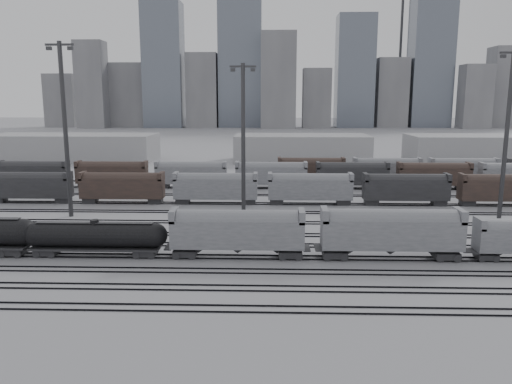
{
  "coord_description": "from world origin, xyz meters",
  "views": [
    {
      "loc": [
        1.1,
        -56.17,
        18.71
      ],
      "look_at": [
        -1.4,
        22.33,
        4.0
      ],
      "focal_mm": 35.0,
      "sensor_mm": 36.0,
      "label": 1
    }
  ],
  "objects_px": {
    "hopper_car_a": "(238,229)",
    "light_mast_c": "(243,142)",
    "tank_car_b": "(95,236)",
    "hopper_car_b": "(391,229)"
  },
  "relations": [
    {
      "from": "hopper_car_b",
      "to": "light_mast_c",
      "type": "bearing_deg",
      "value": 139.62
    },
    {
      "from": "hopper_car_a",
      "to": "light_mast_c",
      "type": "xyz_separation_m",
      "value": [
        -0.16,
        15.53,
        9.06
      ]
    },
    {
      "from": "hopper_car_a",
      "to": "light_mast_c",
      "type": "relative_size",
      "value": 0.67
    },
    {
      "from": "light_mast_c",
      "to": "tank_car_b",
      "type": "bearing_deg",
      "value": -137.52
    },
    {
      "from": "tank_car_b",
      "to": "light_mast_c",
      "type": "bearing_deg",
      "value": 42.48
    },
    {
      "from": "hopper_car_a",
      "to": "light_mast_c",
      "type": "bearing_deg",
      "value": 90.6
    },
    {
      "from": "tank_car_b",
      "to": "light_mast_c",
      "type": "height_order",
      "value": "light_mast_c"
    },
    {
      "from": "hopper_car_a",
      "to": "light_mast_c",
      "type": "distance_m",
      "value": 17.98
    },
    {
      "from": "tank_car_b",
      "to": "hopper_car_a",
      "type": "xyz_separation_m",
      "value": [
        17.12,
        0.0,
        1.01
      ]
    },
    {
      "from": "hopper_car_a",
      "to": "tank_car_b",
      "type": "bearing_deg",
      "value": -180.0
    }
  ]
}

